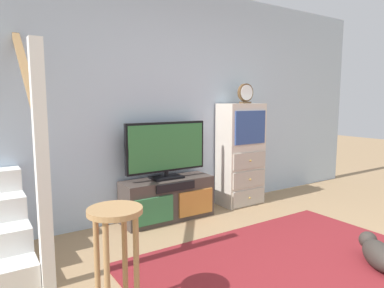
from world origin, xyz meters
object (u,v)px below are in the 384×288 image
media_console (168,199)px  bar_stool_near (116,237)px  desk_clock (246,93)px  side_cabinet (241,154)px  television (166,149)px  dog (377,253)px

media_console → bar_stool_near: size_ratio=1.49×
desk_clock → bar_stool_near: (-2.31, -1.40, -0.92)m
side_cabinet → bar_stool_near: 2.67m
media_console → side_cabinet: size_ratio=0.81×
media_console → bar_stool_near: bar_stool_near is taller
side_cabinet → television: bearing=179.3°
media_console → side_cabinet: (1.11, 0.01, 0.42)m
desk_clock → bar_stool_near: 2.85m
television → desk_clock: (1.16, -0.03, 0.63)m
television → media_console: bearing=-90.0°
media_console → dog: bearing=-65.3°
bar_stool_near → dog: 2.16m
media_console → bar_stool_near: 1.84m
media_console → dog: media_console is taller
dog → side_cabinet: bearing=83.9°
television → side_cabinet: 1.12m
television → desk_clock: 1.32m
side_cabinet → dog: bearing=-96.1°
side_cabinet → desk_clock: bearing=-17.1°
media_console → bar_stool_near: bearing=-129.2°
television → bar_stool_near: size_ratio=1.38×
side_cabinet → bar_stool_near: side_cabinet is taller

